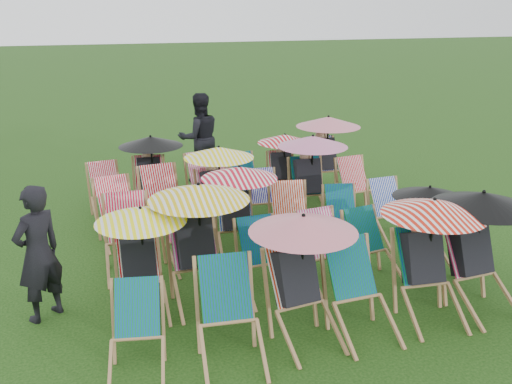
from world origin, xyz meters
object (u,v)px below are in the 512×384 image
object	(u,v)px
deckchair_0	(136,334)
deckchair_29	(327,153)
person_left	(38,254)
deckchair_5	(480,249)
person_rear	(200,138)

from	to	relation	value
deckchair_0	deckchair_29	size ratio (longest dim) A/B	0.60
deckchair_29	person_left	xyz separation A→B (m)	(-5.04, -3.29, 0.04)
deckchair_5	deckchair_0	bearing A→B (deg)	177.22
person_left	person_rear	world-z (taller)	person_rear
person_rear	person_left	bearing A→B (deg)	54.60
deckchair_0	person_left	world-z (taller)	person_left
person_left	deckchair_0	bearing A→B (deg)	84.63
deckchair_0	person_left	bearing A→B (deg)	133.78
deckchair_5	deckchair_29	distance (m)	4.60
deckchair_0	deckchair_5	distance (m)	3.99
deckchair_29	person_left	size ratio (longest dim) A/B	0.90
person_rear	deckchair_5	bearing A→B (deg)	104.06
deckchair_29	person_rear	bearing A→B (deg)	146.19
person_left	person_rear	xyz separation A→B (m)	(2.89, 4.74, 0.10)
deckchair_0	person_rear	size ratio (longest dim) A/B	0.48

